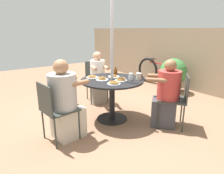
# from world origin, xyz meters

# --- Properties ---
(ground_plane) EXTENTS (12.00, 12.00, 0.00)m
(ground_plane) POSITION_xyz_m (0.00, 0.00, 0.00)
(ground_plane) COLOR #8C664C
(back_fence) EXTENTS (10.00, 0.06, 1.61)m
(back_fence) POSITION_xyz_m (0.00, 2.79, 0.81)
(back_fence) COLOR gray
(back_fence) RESTS_ON ground
(patio_table) EXTENTS (1.10, 1.10, 0.74)m
(patio_table) POSITION_xyz_m (0.00, 0.00, 0.60)
(patio_table) COLOR black
(patio_table) RESTS_ON ground
(umbrella_pole) EXTENTS (0.05, 0.05, 2.22)m
(umbrella_pole) POSITION_xyz_m (0.00, 0.00, 1.11)
(umbrella_pole) COLOR #ADADB2
(umbrella_pole) RESTS_ON ground
(patio_chair_north) EXTENTS (0.56, 0.56, 0.88)m
(patio_chair_north) POSITION_xyz_m (-1.05, 0.33, 0.52)
(patio_chair_north) COLOR #333833
(patio_chair_north) RESTS_ON ground
(diner_north) EXTENTS (0.54, 0.44, 1.13)m
(diner_north) POSITION_xyz_m (-0.89, 0.28, 0.52)
(diner_north) COLOR gray
(diner_north) RESTS_ON ground
(patio_chair_east) EXTENTS (0.49, 0.49, 0.88)m
(patio_chair_east) POSITION_xyz_m (0.11, -1.10, 0.52)
(patio_chair_east) COLOR #333833
(patio_chair_east) RESTS_ON ground
(diner_east) EXTENTS (0.43, 0.55, 1.19)m
(diner_east) POSITION_xyz_m (0.09, -0.92, 0.53)
(diner_east) COLOR beige
(diner_east) RESTS_ON ground
(patio_chair_south) EXTENTS (0.63, 0.63, 0.88)m
(patio_chair_south) POSITION_xyz_m (0.86, 0.69, 0.52)
(patio_chair_south) COLOR #333833
(patio_chair_south) RESTS_ON ground
(diner_south) EXTENTS (0.61, 0.59, 1.13)m
(diner_south) POSITION_xyz_m (0.72, 0.58, 0.51)
(diner_south) COLOR #3D3D42
(diner_south) RESTS_ON ground
(pancake_plate_a) EXTENTS (0.21, 0.21, 0.04)m
(pancake_plate_a) POSITION_xyz_m (-0.14, 0.14, 0.76)
(pancake_plate_a) COLOR white
(pancake_plate_a) RESTS_ON patio_table
(pancake_plate_b) EXTENTS (0.21, 0.21, 0.05)m
(pancake_plate_b) POSITION_xyz_m (-0.31, -0.21, 0.76)
(pancake_plate_b) COLOR white
(pancake_plate_b) RESTS_ON patio_table
(pancake_plate_c) EXTENTS (0.21, 0.21, 0.06)m
(pancake_plate_c) POSITION_xyz_m (0.16, 0.07, 0.77)
(pancake_plate_c) COLOR white
(pancake_plate_c) RESTS_ON patio_table
(pancake_plate_d) EXTENTS (0.21, 0.21, 0.05)m
(pancake_plate_d) POSITION_xyz_m (0.26, -0.15, 0.76)
(pancake_plate_d) COLOR white
(pancake_plate_d) RESTS_ON patio_table
(pancake_plate_e) EXTENTS (0.21, 0.21, 0.06)m
(pancake_plate_e) POSITION_xyz_m (-0.07, -0.16, 0.76)
(pancake_plate_e) COLOR white
(pancake_plate_e) RESTS_ON patio_table
(syrup_bottle) EXTENTS (0.09, 0.07, 0.14)m
(syrup_bottle) POSITION_xyz_m (-0.30, 0.31, 0.80)
(syrup_bottle) COLOR brown
(syrup_bottle) RESTS_ON patio_table
(coffee_cup) EXTENTS (0.09, 0.09, 0.12)m
(coffee_cup) POSITION_xyz_m (0.28, 0.37, 0.80)
(coffee_cup) COLOR beige
(coffee_cup) RESTS_ON patio_table
(drinking_glass_a) EXTENTS (0.07, 0.07, 0.12)m
(drinking_glass_a) POSITION_xyz_m (0.21, 0.24, 0.80)
(drinking_glass_a) COLOR silver
(drinking_glass_a) RESTS_ON patio_table
(bicycle) EXTENTS (1.57, 0.44, 0.77)m
(bicycle) POSITION_xyz_m (-1.06, 2.47, 0.38)
(bicycle) COLOR black
(bicycle) RESTS_ON ground
(potted_shrub) EXTENTS (0.69, 0.69, 0.87)m
(potted_shrub) POSITION_xyz_m (-0.39, 2.25, 0.51)
(potted_shrub) COLOR #3D3D3F
(potted_shrub) RESTS_ON ground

